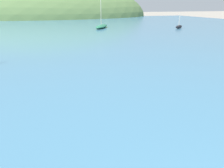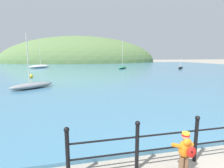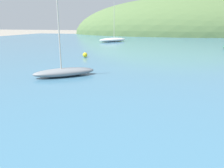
{
  "view_description": "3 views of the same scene",
  "coord_description": "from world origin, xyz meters",
  "px_view_note": "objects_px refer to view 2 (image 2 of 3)",
  "views": [
    {
      "loc": [
        -2.2,
        0.07,
        3.3
      ],
      "look_at": [
        -0.35,
        5.8,
        1.1
      ],
      "focal_mm": 35.0,
      "sensor_mm": 36.0,
      "label": 1
    },
    {
      "loc": [
        -3.33,
        -2.03,
        2.67
      ],
      "look_at": [
        -1.48,
        6.2,
        1.28
      ],
      "focal_mm": 28.0,
      "sensor_mm": 36.0,
      "label": 2
    },
    {
      "loc": [
        -0.84,
        1.63,
        2.96
      ],
      "look_at": [
        -2.4,
        7.47,
        1.29
      ],
      "focal_mm": 35.0,
      "sensor_mm": 36.0,
      "label": 3
    }
  ],
  "objects_px": {
    "boat_green_fishing": "(32,85)",
    "boat_blue_hull": "(123,67)",
    "boat_red_dinghy": "(181,68)",
    "mooring_buoy": "(31,76)",
    "boat_far_left": "(40,66)",
    "child_in_coat": "(185,150)"
  },
  "relations": [
    {
      "from": "child_in_coat",
      "to": "boat_blue_hull",
      "type": "relative_size",
      "value": 0.19
    },
    {
      "from": "boat_green_fishing",
      "to": "boat_blue_hull",
      "type": "relative_size",
      "value": 0.78
    },
    {
      "from": "boat_blue_hull",
      "to": "boat_red_dinghy",
      "type": "distance_m",
      "value": 11.12
    },
    {
      "from": "mooring_buoy",
      "to": "child_in_coat",
      "type": "bearing_deg",
      "value": -68.9
    },
    {
      "from": "boat_green_fishing",
      "to": "boat_blue_hull",
      "type": "height_order",
      "value": "boat_blue_hull"
    },
    {
      "from": "boat_blue_hull",
      "to": "boat_far_left",
      "type": "distance_m",
      "value": 17.22
    },
    {
      "from": "child_in_coat",
      "to": "boat_red_dinghy",
      "type": "distance_m",
      "value": 32.02
    },
    {
      "from": "boat_green_fishing",
      "to": "boat_far_left",
      "type": "distance_m",
      "value": 24.46
    },
    {
      "from": "boat_green_fishing",
      "to": "boat_red_dinghy",
      "type": "bearing_deg",
      "value": 33.15
    },
    {
      "from": "boat_blue_hull",
      "to": "boat_far_left",
      "type": "xyz_separation_m",
      "value": [
        -16.4,
        5.25,
        0.07
      ]
    },
    {
      "from": "boat_green_fishing",
      "to": "boat_far_left",
      "type": "bearing_deg",
      "value": 98.37
    },
    {
      "from": "child_in_coat",
      "to": "boat_red_dinghy",
      "type": "bearing_deg",
      "value": 56.3
    },
    {
      "from": "boat_green_fishing",
      "to": "boat_red_dinghy",
      "type": "relative_size",
      "value": 2.06
    },
    {
      "from": "boat_far_left",
      "to": "child_in_coat",
      "type": "bearing_deg",
      "value": -75.66
    },
    {
      "from": "boat_red_dinghy",
      "to": "boat_green_fishing",
      "type": "bearing_deg",
      "value": -146.85
    },
    {
      "from": "boat_red_dinghy",
      "to": "boat_far_left",
      "type": "distance_m",
      "value": 28.33
    },
    {
      "from": "boat_far_left",
      "to": "mooring_buoy",
      "type": "height_order",
      "value": "boat_far_left"
    },
    {
      "from": "boat_green_fishing",
      "to": "mooring_buoy",
      "type": "bearing_deg",
      "value": 102.64
    },
    {
      "from": "child_in_coat",
      "to": "boat_green_fishing",
      "type": "distance_m",
      "value": 12.69
    },
    {
      "from": "boat_green_fishing",
      "to": "boat_blue_hull",
      "type": "bearing_deg",
      "value": 55.88
    },
    {
      "from": "child_in_coat",
      "to": "boat_far_left",
      "type": "xyz_separation_m",
      "value": [
        -9.11,
        35.62,
        -0.17
      ]
    },
    {
      "from": "child_in_coat",
      "to": "boat_green_fishing",
      "type": "xyz_separation_m",
      "value": [
        -5.54,
        11.41,
        -0.25
      ]
    }
  ]
}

